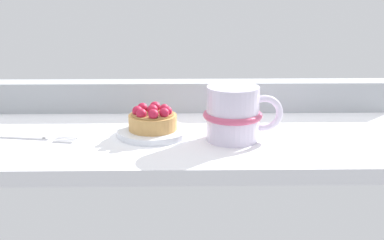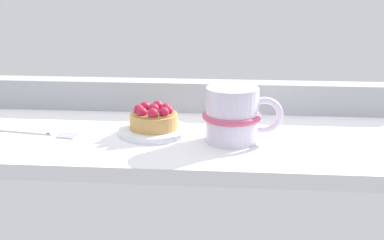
% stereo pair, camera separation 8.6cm
% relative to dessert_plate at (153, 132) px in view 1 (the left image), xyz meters
% --- Properties ---
extents(ground_plane, '(0.89, 0.36, 0.03)m').
position_rel_dessert_plate_xyz_m(ground_plane, '(0.04, 0.01, -0.02)').
color(ground_plane, white).
extents(window_rail_back, '(0.87, 0.05, 0.06)m').
position_rel_dessert_plate_xyz_m(window_rail_back, '(0.04, 0.17, 0.03)').
color(window_rail_back, '#9EA3A8').
rests_on(window_rail_back, ground_plane).
extents(dessert_plate, '(0.12, 0.12, 0.01)m').
position_rel_dessert_plate_xyz_m(dessert_plate, '(0.00, 0.00, 0.00)').
color(dessert_plate, silver).
rests_on(dessert_plate, ground_plane).
extents(raspberry_tart, '(0.08, 0.08, 0.04)m').
position_rel_dessert_plate_xyz_m(raspberry_tart, '(-0.00, -0.00, 0.02)').
color(raspberry_tart, tan).
rests_on(raspberry_tart, dessert_plate).
extents(coffee_mug, '(0.13, 0.10, 0.09)m').
position_rel_dessert_plate_xyz_m(coffee_mug, '(0.14, -0.03, 0.04)').
color(coffee_mug, silver).
rests_on(coffee_mug, ground_plane).
extents(dessert_fork, '(0.17, 0.04, 0.01)m').
position_rel_dessert_plate_xyz_m(dessert_fork, '(-0.21, -0.02, -0.00)').
color(dessert_fork, silver).
rests_on(dessert_fork, ground_plane).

